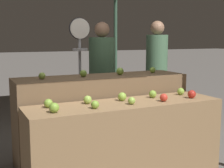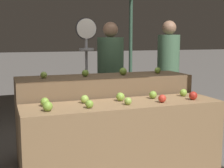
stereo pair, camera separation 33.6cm
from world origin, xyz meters
name	(u,v)px [view 1 (the left image)]	position (x,y,z in m)	size (l,w,h in m)	color
display_counter_front	(126,140)	(0.00, 0.00, 0.39)	(2.02, 0.55, 0.79)	olive
display_counter_back	(102,117)	(0.00, 0.60, 0.50)	(2.02, 0.55, 0.99)	brown
apple_front_0	(54,108)	(-0.76, -0.11, 0.83)	(0.09, 0.09, 0.09)	#7AA338
apple_front_1	(95,105)	(-0.38, -0.11, 0.83)	(0.08, 0.08, 0.08)	#7AA338
apple_front_2	(132,101)	(0.01, -0.10, 0.82)	(0.07, 0.07, 0.07)	#8EB247
apple_front_3	(164,98)	(0.37, -0.11, 0.83)	(0.08, 0.08, 0.08)	red
apple_front_4	(192,94)	(0.75, -0.10, 0.83)	(0.09, 0.09, 0.09)	#AD281E
apple_front_5	(48,103)	(-0.76, 0.11, 0.83)	(0.08, 0.08, 0.08)	#7AA338
apple_front_6	(88,100)	(-0.37, 0.11, 0.83)	(0.08, 0.08, 0.08)	#8EB247
apple_front_7	(122,97)	(0.01, 0.10, 0.83)	(0.09, 0.09, 0.09)	#84AD3D
apple_front_8	(153,94)	(0.38, 0.10, 0.83)	(0.08, 0.08, 0.08)	#7AA338
apple_front_9	(181,91)	(0.76, 0.11, 0.83)	(0.08, 0.08, 0.08)	#84AD3D
apple_back_0	(42,76)	(-0.70, 0.60, 1.03)	(0.07, 0.07, 0.07)	#8EB247
apple_back_1	(83,73)	(-0.23, 0.60, 1.03)	(0.08, 0.08, 0.08)	#7AA338
apple_back_2	(120,71)	(0.23, 0.59, 1.04)	(0.09, 0.09, 0.09)	#7AA338
apple_back_3	(153,70)	(0.70, 0.61, 1.03)	(0.08, 0.08, 0.08)	#7AA338
produce_scale	(80,53)	(-0.05, 1.21, 1.23)	(0.28, 0.20, 1.69)	#99999E
person_vendor_at_scale	(102,71)	(0.37, 1.45, 0.95)	(0.48, 0.48, 1.66)	#2D2D38
person_customer_left	(157,65)	(1.41, 1.59, 0.99)	(0.47, 0.47, 1.70)	#2D2D38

